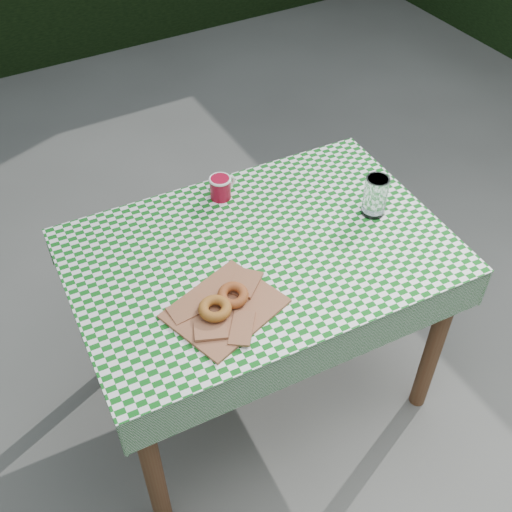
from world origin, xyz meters
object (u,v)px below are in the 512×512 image
at_px(coffee_mug, 220,188).
at_px(drinking_glass, 375,196).
at_px(table, 260,327).
at_px(paper_bag, 225,308).

height_order(coffee_mug, drinking_glass, drinking_glass).
distance_m(table, drinking_glass, 0.61).
bearing_deg(coffee_mug, paper_bag, -132.81).
bearing_deg(paper_bag, drinking_glass, 12.40).
relative_size(table, drinking_glass, 8.31).
relative_size(table, coffee_mug, 8.19).
distance_m(coffee_mug, drinking_glass, 0.52).
xyz_separation_m(table, paper_bag, (-0.21, -0.17, 0.39)).
relative_size(table, paper_bag, 3.86).
relative_size(paper_bag, drinking_glass, 2.15).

